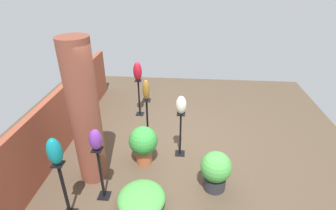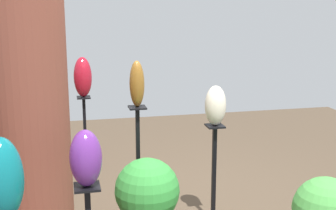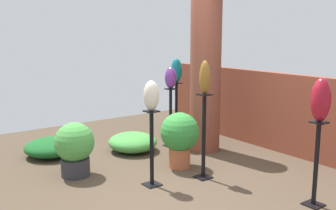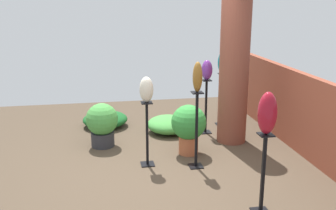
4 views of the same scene
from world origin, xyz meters
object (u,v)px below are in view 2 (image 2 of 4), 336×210
art_vase_ivory (215,106)px  art_vase_ruby (83,77)px  pedestal_bronze (138,170)px  art_vase_teal (2,179)px  potted_plant_walkway_edge (147,196)px  brick_pillar (33,121)px  art_vase_violet (86,158)px  pedestal_ivory (214,179)px  pedestal_ruby (85,139)px  art_vase_bronze (137,84)px

art_vase_ivory → art_vase_ruby: (1.58, 1.13, 0.05)m
pedestal_bronze → art_vase_ruby: size_ratio=2.38×
art_vase_teal → potted_plant_walkway_edge: 1.82m
potted_plant_walkway_edge → art_vase_ruby: bearing=12.6°
brick_pillar → pedestal_bronze: 1.51m
art_vase_teal → art_vase_violet: (0.40, -0.43, -0.06)m
pedestal_ivory → art_vase_teal: 2.49m
art_vase_ruby → art_vase_ivory: bearing=-144.4°
art_vase_ruby → art_vase_violet: 2.84m
art_vase_ivory → art_vase_ruby: 1.94m
pedestal_ruby → art_vase_bronze: size_ratio=2.25×
art_vase_ruby → art_vase_teal: bearing=170.4°
art_vase_ruby → art_vase_bronze: bearing=-162.6°
pedestal_ivory → pedestal_ruby: 1.94m
potted_plant_walkway_edge → art_vase_violet: bearing=150.0°
brick_pillar → art_vase_violet: (-0.49, -0.33, -0.12)m
art_vase_violet → art_vase_ivory: bearing=-44.7°
art_vase_bronze → art_vase_ruby: bearing=17.4°
pedestal_ivory → potted_plant_walkway_edge: pedestal_ivory is taller
art_vase_ivory → potted_plant_walkway_edge: bearing=114.7°
art_vase_bronze → art_vase_ivory: bearing=-105.7°
art_vase_ivory → potted_plant_walkway_edge: (-0.32, 0.70, -0.69)m
pedestal_bronze → pedestal_ruby: size_ratio=1.17×
brick_pillar → art_vase_teal: 0.90m
pedestal_ruby → art_vase_ruby: art_vase_ruby is taller
pedestal_ruby → art_vase_teal: size_ratio=2.23×
pedestal_ivory → art_vase_teal: bearing=134.7°
art_vase_teal → pedestal_bronze: bearing=-27.8°
art_vase_bronze → art_vase_violet: art_vase_bronze is taller
art_vase_ivory → art_vase_bronze: (0.20, 0.70, 0.20)m
art_vase_bronze → potted_plant_walkway_edge: bearing=179.2°
brick_pillar → pedestal_bronze: size_ratio=2.28×
potted_plant_walkway_edge → art_vase_bronze: bearing=-0.8°
art_vase_ruby → pedestal_bronze: bearing=-162.6°
pedestal_ruby → potted_plant_walkway_edge: size_ratio=1.21×
art_vase_violet → pedestal_ivory: bearing=-44.7°
pedestal_ivory → art_vase_ivory: 0.72m
art_vase_bronze → brick_pillar: bearing=137.6°
brick_pillar → potted_plant_walkway_edge: 1.28m
pedestal_bronze → art_vase_violet: size_ratio=3.19×
brick_pillar → art_vase_ivory: bearing=-64.1°
pedestal_ruby → art_vase_teal: art_vase_teal is taller
art_vase_ivory → art_vase_bronze: 0.75m
art_vase_teal → art_vase_ivory: 2.36m
art_vase_ivory → art_vase_violet: (-1.26, 1.24, 0.02)m
art_vase_violet → art_vase_bronze: bearing=-20.6°
pedestal_ruby → art_vase_violet: 2.93m
pedestal_bronze → art_vase_bronze: (0.00, 0.00, 0.83)m
art_vase_ivory → pedestal_bronze: bearing=74.3°
pedestal_bronze → art_vase_ivory: bearing=-105.7°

